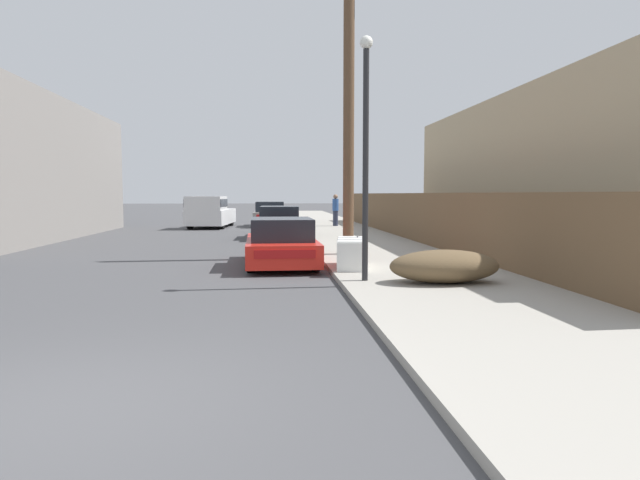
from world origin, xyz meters
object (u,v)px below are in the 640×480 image
car_parked_far (270,215)px  utility_pole (349,102)px  discarded_fridge (351,253)px  street_lamp (366,141)px  brush_pile (444,266)px  parked_sports_car_red (281,244)px  pickup_truck (210,212)px  car_parked_mid (280,223)px  pedestrian (335,210)px

car_parked_far → utility_pole: bearing=-81.5°
discarded_fridge → utility_pole: bearing=91.1°
street_lamp → brush_pile: (1.52, -0.44, -2.48)m
discarded_fridge → car_parked_far: size_ratio=0.43×
utility_pole → discarded_fridge: bearing=-97.0°
parked_sports_car_red → pickup_truck: pickup_truck is taller
parked_sports_car_red → brush_pile: size_ratio=2.01×
car_parked_far → pickup_truck: size_ratio=0.79×
parked_sports_car_red → street_lamp: street_lamp is taller
pickup_truck → utility_pole: (5.56, -15.50, 3.63)m
car_parked_mid → brush_pile: 13.82m
discarded_fridge → car_parked_mid: size_ratio=0.41×
car_parked_mid → pedestrian: (3.22, 6.80, 0.38)m
car_parked_far → brush_pile: bearing=-80.5°
brush_pile → utility_pole: bearing=101.5°
discarded_fridge → parked_sports_car_red: 2.17m
utility_pole → brush_pile: utility_pole is taller
pickup_truck → car_parked_mid: bearing=121.0°
car_parked_mid → car_parked_far: 8.80m
parked_sports_car_red → utility_pole: bearing=37.9°
car_parked_mid → utility_pole: (1.85, -7.92, 3.87)m
pedestrian → brush_pile: bearing=-90.7°
parked_sports_car_red → brush_pile: bearing=-52.6°
pedestrian → car_parked_far: bearing=151.1°
brush_pile → pickup_truck: bearing=107.6°
parked_sports_car_red → pickup_truck: size_ratio=0.82×
street_lamp → brush_pile: 2.94m
car_parked_mid → pickup_truck: bearing=117.9°
car_parked_far → brush_pile: size_ratio=1.93×
car_parked_far → brush_pile: (3.36, -22.29, -0.22)m
car_parked_far → brush_pile: car_parked_far is taller
discarded_fridge → street_lamp: street_lamp is taller
car_parked_mid → utility_pole: size_ratio=0.52×
utility_pole → pedestrian: (1.37, 14.73, -3.49)m
discarded_fridge → parked_sports_car_red: (-1.63, 1.43, 0.11)m
discarded_fridge → street_lamp: (-0.01, -2.09, 2.47)m
car_parked_far → utility_pole: (2.22, -16.72, 3.84)m
pickup_truck → pedestrian: bearing=178.6°
brush_pile → parked_sports_car_red: bearing=128.4°
pickup_truck → utility_pole: 16.86m
pickup_truck → utility_pole: utility_pole is taller
discarded_fridge → pedestrian: size_ratio=1.06×
car_parked_far → parked_sports_car_red: bearing=-88.4°
discarded_fridge → utility_pole: utility_pole is taller
street_lamp → discarded_fridge: bearing=89.7°
car_parked_mid → pickup_truck: pickup_truck is taller
car_parked_far → street_lamp: (1.84, -21.85, 2.27)m
parked_sports_car_red → car_parked_far: size_ratio=1.04×
car_parked_mid → street_lamp: bearing=-81.8°
discarded_fridge → brush_pile: bearing=-51.1°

